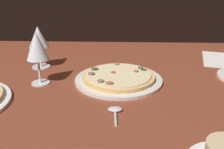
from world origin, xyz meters
The scene contains 6 objects.
dining_table centered at (0.00, 0.00, 2.00)cm, with size 150.00×110.00×4.00cm, color brown.
pizza_main centered at (-4.38, -2.89, 5.17)cm, with size 29.88×29.88×3.37cm.
wine_glass_far centered at (21.83, 0.46, 16.73)cm, with size 7.24×7.24×17.91cm.
wine_glass_near centered at (26.07, -15.90, 15.42)cm, with size 7.54×7.54×16.09cm.
paper_menu centered at (-45.78, -27.45, 4.15)cm, with size 11.25×21.13×0.30cm, color silver.
spoon centered at (-3.77, 18.87, 4.46)cm, with size 4.14×9.57×1.00cm.
Camera 1 is at (-5.12, 82.98, 40.64)cm, focal length 43.51 mm.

